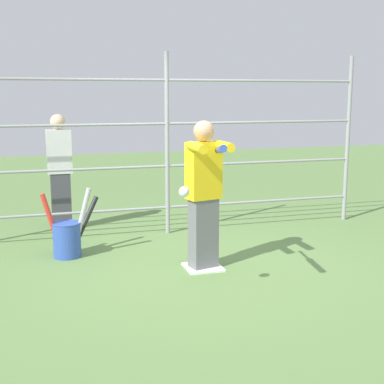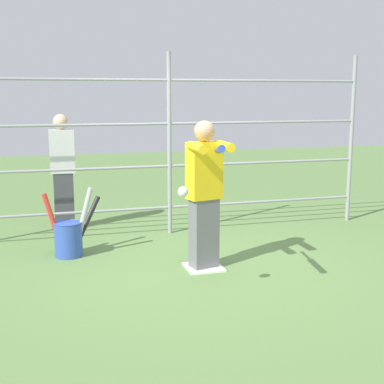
# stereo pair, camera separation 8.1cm
# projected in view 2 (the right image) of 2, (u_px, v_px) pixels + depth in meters

# --- Properties ---
(ground_plane) EXTENTS (24.00, 24.00, 0.00)m
(ground_plane) POSITION_uv_depth(u_px,v_px,m) (204.00, 268.00, 5.97)
(ground_plane) COLOR #608447
(home_plate) EXTENTS (0.40, 0.40, 0.02)m
(home_plate) POSITION_uv_depth(u_px,v_px,m) (204.00, 267.00, 5.97)
(home_plate) COLOR white
(home_plate) RESTS_ON ground
(fence_backstop) EXTENTS (5.68, 0.06, 2.47)m
(fence_backstop) POSITION_uv_depth(u_px,v_px,m) (169.00, 145.00, 7.26)
(fence_backstop) COLOR #939399
(fence_backstop) RESTS_ON ground
(batter) EXTENTS (0.41, 0.62, 1.64)m
(batter) POSITION_uv_depth(u_px,v_px,m) (205.00, 190.00, 5.79)
(batter) COLOR slate
(batter) RESTS_ON ground
(baseball_bat_swinging) EXTENTS (0.29, 0.86, 0.17)m
(baseball_bat_swinging) POSITION_uv_depth(u_px,v_px,m) (220.00, 149.00, 4.78)
(baseball_bat_swinging) COLOR black
(softball_in_flight) EXTENTS (0.10, 0.10, 0.10)m
(softball_in_flight) POSITION_uv_depth(u_px,v_px,m) (183.00, 192.00, 4.74)
(softball_in_flight) COLOR white
(bat_bucket) EXTENTS (0.72, 0.49, 0.83)m
(bat_bucket) POSITION_uv_depth(u_px,v_px,m) (69.00, 236.00, 6.38)
(bat_bucket) COLOR #3351B2
(bat_bucket) RESTS_ON ground
(bystander_behind_fence) EXTENTS (0.34, 0.21, 1.64)m
(bystander_behind_fence) POSITION_uv_depth(u_px,v_px,m) (63.00, 170.00, 7.55)
(bystander_behind_fence) COLOR #3F3F47
(bystander_behind_fence) RESTS_ON ground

